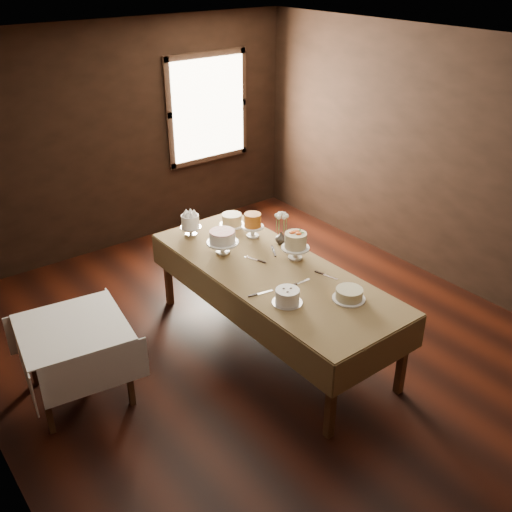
# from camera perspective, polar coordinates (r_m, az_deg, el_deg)

# --- Properties ---
(floor) EXTENTS (5.00, 6.00, 0.01)m
(floor) POSITION_cam_1_polar(r_m,az_deg,el_deg) (5.81, 1.22, -9.04)
(floor) COLOR black
(floor) RESTS_ON ground
(ceiling) EXTENTS (5.00, 6.00, 0.01)m
(ceiling) POSITION_cam_1_polar(r_m,az_deg,el_deg) (4.68, 1.58, 19.42)
(ceiling) COLOR beige
(ceiling) RESTS_ON wall_back
(wall_back) EXTENTS (5.00, 0.02, 2.80)m
(wall_back) POSITION_cam_1_polar(r_m,az_deg,el_deg) (7.51, -13.37, 11.09)
(wall_back) COLOR black
(wall_back) RESTS_ON ground
(wall_right) EXTENTS (0.02, 6.00, 2.80)m
(wall_right) POSITION_cam_1_polar(r_m,az_deg,el_deg) (6.83, 18.17, 8.76)
(wall_right) COLOR black
(wall_right) RESTS_ON ground
(window) EXTENTS (1.10, 0.05, 1.30)m
(window) POSITION_cam_1_polar(r_m,az_deg,el_deg) (8.01, -4.71, 14.26)
(window) COLOR #FFEABF
(window) RESTS_ON wall_back
(display_table) EXTENTS (1.07, 2.71, 0.84)m
(display_table) POSITION_cam_1_polar(r_m,az_deg,el_deg) (5.46, 1.64, -1.93)
(display_table) COLOR #412411
(display_table) RESTS_ON ground
(side_table) EXTENTS (0.98, 0.98, 0.72)m
(side_table) POSITION_cam_1_polar(r_m,az_deg,el_deg) (5.13, -17.54, -7.39)
(side_table) COLOR #412411
(side_table) RESTS_ON ground
(cake_meringue) EXTENTS (0.26, 0.26, 0.24)m
(cake_meringue) POSITION_cam_1_polar(r_m,az_deg,el_deg) (6.07, -6.47, 2.97)
(cake_meringue) COLOR silver
(cake_meringue) RESTS_ON display_table
(cake_speckled) EXTENTS (0.27, 0.27, 0.13)m
(cake_speckled) POSITION_cam_1_polar(r_m,az_deg,el_deg) (6.28, -2.40, 3.56)
(cake_speckled) COLOR white
(cake_speckled) RESTS_ON display_table
(cake_lattice) EXTENTS (0.34, 0.34, 0.24)m
(cake_lattice) POSITION_cam_1_polar(r_m,az_deg,el_deg) (5.69, -3.32, 1.30)
(cake_lattice) COLOR white
(cake_lattice) RESTS_ON display_table
(cake_caramel) EXTENTS (0.24, 0.24, 0.27)m
(cake_caramel) POSITION_cam_1_polar(r_m,az_deg,el_deg) (6.00, -0.33, 2.92)
(cake_caramel) COLOR white
(cake_caramel) RESTS_ON display_table
(cake_flowers) EXTENTS (0.27, 0.27, 0.28)m
(cake_flowers) POSITION_cam_1_polar(r_m,az_deg,el_deg) (5.58, 3.90, 0.88)
(cake_flowers) COLOR white
(cake_flowers) RESTS_ON display_table
(cake_swirl) EXTENTS (0.28, 0.28, 0.13)m
(cake_swirl) POSITION_cam_1_polar(r_m,az_deg,el_deg) (4.90, 3.11, -4.04)
(cake_swirl) COLOR silver
(cake_swirl) RESTS_ON display_table
(cake_cream) EXTENTS (0.29, 0.29, 0.10)m
(cake_cream) POSITION_cam_1_polar(r_m,az_deg,el_deg) (5.02, 9.14, -3.76)
(cake_cream) COLOR white
(cake_cream) RESTS_ON display_table
(cake_server_a) EXTENTS (0.24, 0.03, 0.01)m
(cake_server_a) POSITION_cam_1_polar(r_m,az_deg,el_deg) (5.25, 4.66, -2.50)
(cake_server_a) COLOR silver
(cake_server_a) RESTS_ON display_table
(cake_server_b) EXTENTS (0.09, 0.24, 0.01)m
(cake_server_b) POSITION_cam_1_polar(r_m,az_deg,el_deg) (5.34, 7.32, -2.05)
(cake_server_b) COLOR silver
(cake_server_b) RESTS_ON display_table
(cake_server_c) EXTENTS (0.10, 0.24, 0.01)m
(cake_server_c) POSITION_cam_1_polar(r_m,az_deg,el_deg) (5.61, -0.44, -0.24)
(cake_server_c) COLOR silver
(cake_server_c) RESTS_ON display_table
(cake_server_d) EXTENTS (0.14, 0.22, 0.01)m
(cake_server_d) POSITION_cam_1_polar(r_m,az_deg,el_deg) (5.79, 1.68, 0.71)
(cake_server_d) COLOR silver
(cake_server_d) RESTS_ON display_table
(cake_server_e) EXTENTS (0.24, 0.07, 0.01)m
(cake_server_e) POSITION_cam_1_polar(r_m,az_deg,el_deg) (5.07, 0.89, -3.58)
(cake_server_e) COLOR silver
(cake_server_e) RESTS_ON display_table
(flower_vase) EXTENTS (0.17, 0.17, 0.13)m
(flower_vase) POSITION_cam_1_polar(r_m,az_deg,el_deg) (5.88, 2.49, 1.81)
(flower_vase) COLOR #2D2823
(flower_vase) RESTS_ON display_table
(flower_bouquet) EXTENTS (0.14, 0.14, 0.20)m
(flower_bouquet) POSITION_cam_1_polar(r_m,az_deg,el_deg) (5.80, 2.53, 3.43)
(flower_bouquet) COLOR white
(flower_bouquet) RESTS_ON flower_vase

